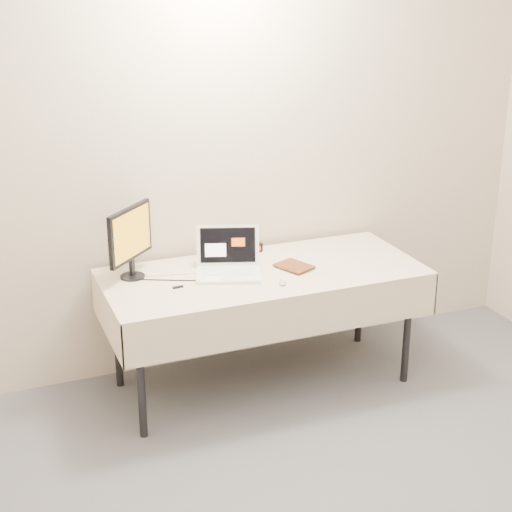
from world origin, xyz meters
name	(u,v)px	position (x,y,z in m)	size (l,w,h in m)	color
back_wall	(235,151)	(0.00, 2.50, 1.35)	(4.00, 0.10, 2.70)	beige
table	(263,281)	(0.00, 2.05, 0.68)	(1.86, 0.81, 0.74)	black
laptop	(228,262)	(-0.19, 2.10, 0.80)	(0.45, 0.41, 0.25)	white
monitor	(130,237)	(-0.73, 2.23, 0.98)	(0.30, 0.30, 0.42)	black
book	(286,255)	(0.12, 1.99, 0.84)	(0.15, 0.02, 0.21)	#97451B
alarm_clock	(252,248)	(0.05, 2.36, 0.77)	(0.14, 0.08, 0.05)	black
clicker	(282,282)	(0.03, 1.82, 0.75)	(0.04, 0.08, 0.02)	silver
paper_form	(309,268)	(0.27, 1.99, 0.74)	(0.10, 0.25, 0.00)	#ABD7AB
usb_dongle	(178,287)	(-0.53, 1.99, 0.74)	(0.06, 0.02, 0.01)	black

